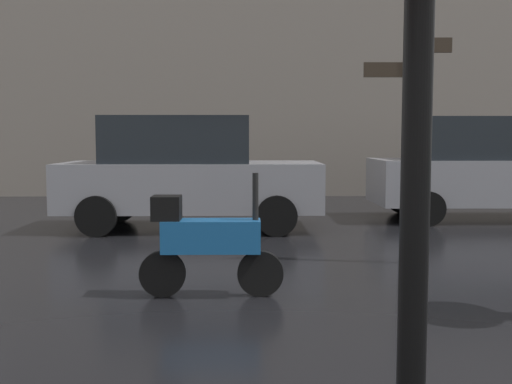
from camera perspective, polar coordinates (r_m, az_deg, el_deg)
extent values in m
cylinder|color=black|center=(1.59, 14.42, -6.58)|extent=(0.07, 0.07, 2.52)
cylinder|color=black|center=(6.17, 0.40, -7.57)|extent=(0.46, 0.09, 0.46)
cylinder|color=black|center=(6.23, -8.67, -7.52)|extent=(0.46, 0.09, 0.46)
cube|color=#195999|center=(6.11, -4.18, -4.09)|extent=(0.97, 0.32, 0.32)
cube|color=black|center=(6.11, -8.30, -1.47)|extent=(0.28, 0.28, 0.24)
cylinder|color=black|center=(6.05, -0.05, -0.81)|extent=(0.06, 0.06, 0.55)
cube|color=gray|center=(12.74, 20.67, 0.95)|extent=(4.38, 1.85, 0.86)
cube|color=black|center=(12.64, 19.86, 4.70)|extent=(2.41, 1.70, 0.80)
cylinder|color=black|center=(13.22, 13.39, -0.59)|extent=(0.63, 0.18, 0.63)
cylinder|color=black|center=(11.44, 15.66, -1.50)|extent=(0.63, 0.18, 0.63)
cube|color=gray|center=(10.75, -6.00, 0.56)|extent=(4.45, 1.80, 0.83)
cube|color=black|center=(10.74, -7.23, 4.85)|extent=(2.45, 1.66, 0.79)
cylinder|color=black|center=(11.65, 1.52, -1.11)|extent=(0.66, 0.18, 0.66)
cylinder|color=black|center=(9.86, 1.94, -2.23)|extent=(0.66, 0.18, 0.66)
cylinder|color=black|center=(11.89, -12.55, -1.10)|extent=(0.66, 0.18, 0.66)
cylinder|color=black|center=(10.14, -14.61, -2.19)|extent=(0.66, 0.18, 0.66)
cylinder|color=black|center=(7.88, 13.60, 4.21)|extent=(0.08, 0.08, 2.96)
cube|color=#33281E|center=(8.04, 15.77, 12.99)|extent=(0.56, 0.04, 0.18)
cube|color=#33281E|center=(7.87, 11.88, 11.04)|extent=(0.52, 0.04, 0.18)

